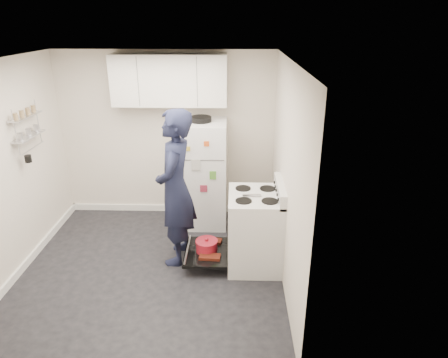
{
  "coord_description": "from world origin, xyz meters",
  "views": [
    {
      "loc": [
        1.01,
        -4.18,
        2.92
      ],
      "look_at": [
        0.89,
        0.4,
        1.05
      ],
      "focal_mm": 32.0,
      "sensor_mm": 36.0,
      "label": 1
    }
  ],
  "objects_px": {
    "open_oven_door": "(207,249)",
    "refrigerator": "(202,173)",
    "person": "(175,189)",
    "electric_range": "(254,230)"
  },
  "relations": [
    {
      "from": "refrigerator",
      "to": "person",
      "type": "distance_m",
      "value": 1.05
    },
    {
      "from": "electric_range",
      "to": "open_oven_door",
      "type": "height_order",
      "value": "electric_range"
    },
    {
      "from": "refrigerator",
      "to": "person",
      "type": "xyz_separation_m",
      "value": [
        -0.24,
        -1.01,
        0.19
      ]
    },
    {
      "from": "open_oven_door",
      "to": "refrigerator",
      "type": "distance_m",
      "value": 1.26
    },
    {
      "from": "person",
      "to": "electric_range",
      "type": "bearing_deg",
      "value": 89.68
    },
    {
      "from": "refrigerator",
      "to": "person",
      "type": "bearing_deg",
      "value": -103.39
    },
    {
      "from": "electric_range",
      "to": "open_oven_door",
      "type": "bearing_deg",
      "value": 179.62
    },
    {
      "from": "open_oven_door",
      "to": "person",
      "type": "relative_size",
      "value": 0.36
    },
    {
      "from": "open_oven_door",
      "to": "refrigerator",
      "type": "relative_size",
      "value": 0.43
    },
    {
      "from": "open_oven_door",
      "to": "person",
      "type": "height_order",
      "value": "person"
    }
  ]
}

